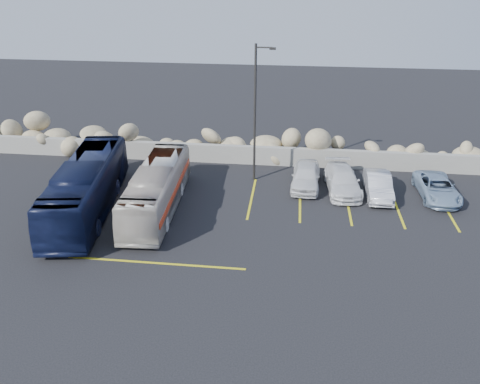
# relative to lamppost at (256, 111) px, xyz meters

# --- Properties ---
(ground) EXTENTS (90.00, 90.00, 0.00)m
(ground) POSITION_rel_lamppost_xyz_m (-2.56, -9.50, -4.30)
(ground) COLOR black
(ground) RESTS_ON ground
(seawall) EXTENTS (60.00, 0.40, 1.20)m
(seawall) POSITION_rel_lamppost_xyz_m (-2.56, 2.50, -3.70)
(seawall) COLOR gray
(seawall) RESTS_ON ground
(riprap_pile) EXTENTS (54.00, 2.80, 2.60)m
(riprap_pile) POSITION_rel_lamppost_xyz_m (-2.56, 3.70, -3.00)
(riprap_pile) COLOR #9A8765
(riprap_pile) RESTS_ON ground
(parking_lines) EXTENTS (18.16, 9.36, 0.01)m
(parking_lines) POSITION_rel_lamppost_xyz_m (2.09, -3.93, -4.29)
(parking_lines) COLOR gold
(parking_lines) RESTS_ON ground
(lamppost) EXTENTS (1.14, 0.18, 8.00)m
(lamppost) POSITION_rel_lamppost_xyz_m (0.00, 0.00, 0.00)
(lamppost) COLOR #2E2C29
(lamppost) RESTS_ON ground
(vintage_bus) EXTENTS (2.43, 8.72, 2.41)m
(vintage_bus) POSITION_rel_lamppost_xyz_m (-4.80, -4.35, -3.09)
(vintage_bus) COLOR #BBB6A9
(vintage_bus) RESTS_ON ground
(tour_coach) EXTENTS (3.74, 10.13, 2.76)m
(tour_coach) POSITION_rel_lamppost_xyz_m (-8.38, -4.92, -2.92)
(tour_coach) COLOR black
(tour_coach) RESTS_ON ground
(car_a) EXTENTS (1.84, 4.07, 1.36)m
(car_a) POSITION_rel_lamppost_xyz_m (3.04, -0.61, -3.62)
(car_a) COLOR silver
(car_a) RESTS_ON ground
(car_b) EXTENTS (1.37, 3.81, 1.25)m
(car_b) POSITION_rel_lamppost_xyz_m (7.08, -1.33, -3.67)
(car_b) COLOR silver
(car_b) RESTS_ON ground
(car_c) EXTENTS (2.14, 4.50, 1.27)m
(car_c) POSITION_rel_lamppost_xyz_m (5.13, -0.91, -3.66)
(car_c) COLOR silver
(car_c) RESTS_ON ground
(car_d) EXTENTS (2.03, 4.18, 1.15)m
(car_d) POSITION_rel_lamppost_xyz_m (10.32, -1.15, -3.72)
(car_d) COLOR #7C95B0
(car_d) RESTS_ON ground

